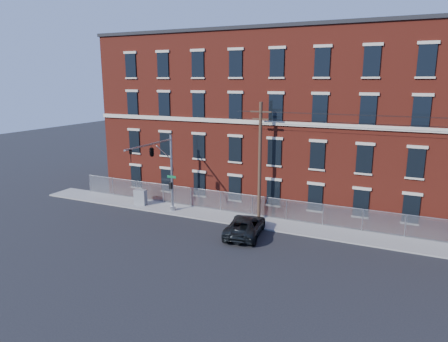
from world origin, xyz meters
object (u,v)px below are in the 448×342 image
utility_cabinet (140,197)px  traffic_signal_mast (157,158)px  utility_pole_near (260,160)px  pickup_truck (245,226)px

utility_cabinet → traffic_signal_mast: bearing=-38.5°
traffic_signal_mast → utility_pole_near: 8.70m
traffic_signal_mast → pickup_truck: size_ratio=1.29×
traffic_signal_mast → pickup_truck: bearing=-2.1°
utility_pole_near → pickup_truck: size_ratio=1.84×
traffic_signal_mast → utility_pole_near: bearing=23.1°
traffic_signal_mast → utility_pole_near: size_ratio=0.70×
utility_pole_near → traffic_signal_mast: bearing=-156.9°
traffic_signal_mast → utility_cabinet: size_ratio=4.77×
pickup_truck → utility_pole_near: bearing=-95.5°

